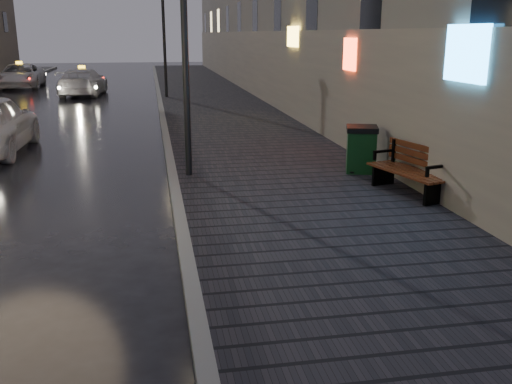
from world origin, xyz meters
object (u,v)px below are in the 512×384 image
(taxi_far, at_px, (20,76))
(taxi_mid, at_px, (83,82))
(lamp_near, at_px, (184,14))
(trash_bin, at_px, (361,149))
(lamp_far, at_px, (164,25))
(bench, at_px, (412,170))

(taxi_far, bearing_deg, taxi_mid, -53.80)
(lamp_near, height_order, trash_bin, lamp_near)
(trash_bin, bearing_deg, lamp_far, 120.19)
(trash_bin, xyz_separation_m, taxi_mid, (-7.92, 19.25, 0.03))
(lamp_near, relative_size, bench, 2.73)
(lamp_near, distance_m, lamp_far, 16.00)
(bench, relative_size, trash_bin, 1.91)
(lamp_far, bearing_deg, trash_bin, -77.11)
(trash_bin, bearing_deg, taxi_far, 133.49)
(lamp_far, height_order, trash_bin, lamp_far)
(taxi_mid, bearing_deg, bench, 116.06)
(lamp_far, height_order, taxi_far, lamp_far)
(bench, xyz_separation_m, trash_bin, (-0.32, 1.87, 0.05))
(lamp_near, xyz_separation_m, taxi_far, (-8.27, 24.04, -2.79))
(lamp_near, bearing_deg, taxi_mid, 102.47)
(lamp_near, relative_size, taxi_mid, 1.11)
(taxi_far, bearing_deg, trash_bin, -65.90)
(lamp_far, bearing_deg, taxi_far, 135.79)
(lamp_near, height_order, lamp_far, same)
(lamp_near, relative_size, lamp_far, 1.00)
(bench, distance_m, trash_bin, 1.90)
(trash_bin, distance_m, taxi_far, 27.24)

